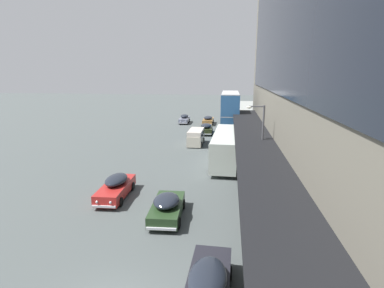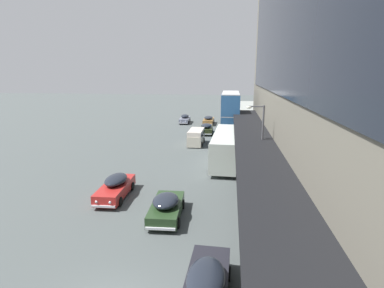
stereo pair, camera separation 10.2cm
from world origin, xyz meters
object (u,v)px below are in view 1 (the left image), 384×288
object	(u,v)px
sedan_far_back	(116,187)
fire_hydrant	(263,221)
transit_bus_kerbside_rear	(225,146)
sedan_lead_mid	(208,286)
sedan_lead_near	(229,120)
transit_bus_kerbside_front	(230,112)
vw_van	(196,136)
sedan_trailing_mid	(206,129)
street_lamp	(260,137)
sedan_oncoming_front	(208,120)
sedan_second_mid	(184,119)
sedan_trailing_near	(167,206)

from	to	relation	value
sedan_far_back	fire_hydrant	world-z (taller)	sedan_far_back
transit_bus_kerbside_rear	sedan_lead_mid	distance (m)	19.56
sedan_far_back	sedan_lead_near	bearing A→B (deg)	76.47
transit_bus_kerbside_front	transit_bus_kerbside_rear	distance (m)	15.29
transit_bus_kerbside_front	vw_van	xyz separation A→B (m)	(-4.25, -7.49, -2.27)
transit_bus_kerbside_rear	sedan_trailing_mid	world-z (taller)	transit_bus_kerbside_rear
transit_bus_kerbside_front	fire_hydrant	distance (m)	28.64
transit_bus_kerbside_rear	sedan_far_back	xyz separation A→B (m)	(-7.92, -9.74, -1.03)
transit_bus_kerbside_rear	sedan_far_back	world-z (taller)	transit_bus_kerbside_rear
transit_bus_kerbside_front	sedan_trailing_mid	world-z (taller)	transit_bus_kerbside_front
street_lamp	sedan_lead_near	bearing A→B (deg)	94.88
sedan_oncoming_front	fire_hydrant	xyz separation A→B (m)	(5.94, -36.98, -0.25)
sedan_lead_mid	vw_van	size ratio (longest dim) A/B	1.10
sedan_lead_mid	fire_hydrant	xyz separation A→B (m)	(2.83, 6.32, -0.31)
transit_bus_kerbside_rear	sedan_trailing_mid	xyz separation A→B (m)	(-3.13, 14.93, -1.04)
sedan_lead_near	sedan_trailing_mid	bearing A→B (deg)	-109.70
sedan_trailing_mid	vw_van	xyz separation A→B (m)	(-0.75, -7.20, 0.32)
sedan_second_mid	sedan_trailing_near	bearing A→B (deg)	-83.16
sedan_oncoming_front	sedan_lead_mid	distance (m)	43.41
sedan_second_mid	sedan_trailing_near	world-z (taller)	sedan_second_mid
sedan_second_mid	sedan_far_back	bearing A→B (deg)	-90.01
sedan_oncoming_front	sedan_far_back	size ratio (longest dim) A/B	0.99
sedan_trailing_near	street_lamp	distance (m)	10.32
street_lamp	sedan_lead_mid	bearing A→B (deg)	-102.63
transit_bus_kerbside_rear	sedan_trailing_near	world-z (taller)	transit_bus_kerbside_rear
sedan_oncoming_front	street_lamp	world-z (taller)	street_lamp
transit_bus_kerbside_front	sedan_trailing_near	distance (m)	28.10
sedan_lead_near	fire_hydrant	size ratio (longest dim) A/B	7.00
sedan_oncoming_front	sedan_trailing_near	xyz separation A→B (m)	(-0.01, -36.28, 0.02)
vw_van	sedan_trailing_near	bearing A→B (deg)	-88.87
sedan_second_mid	vw_van	distance (m)	17.23
fire_hydrant	transit_bus_kerbside_rear	bearing A→B (deg)	100.60
sedan_trailing_mid	sedan_second_mid	world-z (taller)	sedan_trailing_mid
sedan_lead_mid	fire_hydrant	size ratio (longest dim) A/B	7.23
fire_hydrant	sedan_second_mid	bearing A→B (deg)	105.41
sedan_lead_near	sedan_oncoming_front	bearing A→B (deg)	-166.69
transit_bus_kerbside_rear	sedan_trailing_mid	distance (m)	15.29
vw_van	sedan_second_mid	bearing A→B (deg)	103.55
sedan_lead_mid	sedan_trailing_near	size ratio (longest dim) A/B	1.11
street_lamp	fire_hydrant	size ratio (longest dim) A/B	9.05
sedan_far_back	sedan_lead_mid	size ratio (longest dim) A/B	1.00
sedan_oncoming_front	sedan_trailing_near	bearing A→B (deg)	-90.02
sedan_far_back	transit_bus_kerbside_front	bearing A→B (deg)	71.60
sedan_lead_mid	vw_van	world-z (taller)	vw_van
sedan_oncoming_front	sedan_second_mid	distance (m)	4.50
transit_bus_kerbside_front	sedan_second_mid	size ratio (longest dim) A/B	2.02
transit_bus_kerbside_rear	sedan_oncoming_front	xyz separation A→B (m)	(-3.46, 23.77, -1.08)
transit_bus_kerbside_front	sedan_trailing_mid	size ratio (longest dim) A/B	2.11
sedan_far_back	sedan_trailing_near	bearing A→B (deg)	-31.96
transit_bus_kerbside_rear	transit_bus_kerbside_front	bearing A→B (deg)	88.58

